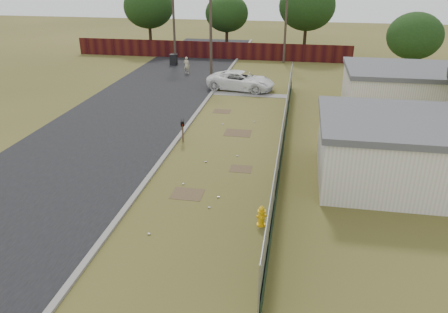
% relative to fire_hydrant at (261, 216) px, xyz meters
% --- Properties ---
extents(ground, '(120.00, 120.00, 0.00)m').
position_rel_fire_hydrant_xyz_m(ground, '(-2.70, 6.95, -0.41)').
color(ground, brown).
rests_on(ground, ground).
extents(street, '(15.10, 60.00, 0.12)m').
position_rel_fire_hydrant_xyz_m(street, '(-9.46, 15.00, -0.39)').
color(street, black).
rests_on(street, ground).
extents(chainlink_fence, '(0.10, 27.06, 2.02)m').
position_rel_fire_hydrant_xyz_m(chainlink_fence, '(0.42, 7.98, 0.39)').
color(chainlink_fence, gray).
rests_on(chainlink_fence, ground).
extents(privacy_fence, '(30.00, 0.12, 1.80)m').
position_rel_fire_hydrant_xyz_m(privacy_fence, '(-8.70, 31.95, 0.49)').
color(privacy_fence, '#41130E').
rests_on(privacy_fence, ground).
extents(utility_poles, '(12.60, 8.24, 9.00)m').
position_rel_fire_hydrant_xyz_m(utility_poles, '(-6.37, 27.62, 4.28)').
color(utility_poles, '#45392E').
rests_on(utility_poles, ground).
extents(houses, '(9.30, 17.24, 3.10)m').
position_rel_fire_hydrant_xyz_m(houses, '(7.00, 10.09, 1.15)').
color(houses, silver).
rests_on(houses, ground).
extents(horizon_trees, '(33.32, 31.94, 7.78)m').
position_rel_fire_hydrant_xyz_m(horizon_trees, '(-1.86, 30.51, 4.22)').
color(horizon_trees, '#312416').
rests_on(horizon_trees, ground).
extents(fire_hydrant, '(0.46, 0.46, 0.88)m').
position_rel_fire_hydrant_xyz_m(fire_hydrant, '(0.00, 0.00, 0.00)').
color(fire_hydrant, '#E8AE0C').
rests_on(fire_hydrant, ground).
extents(mailbox, '(0.33, 0.58, 1.34)m').
position_rel_fire_hydrant_xyz_m(mailbox, '(-5.30, 7.98, 0.65)').
color(mailbox, brown).
rests_on(mailbox, ground).
extents(pickup_truck, '(5.75, 3.35, 1.50)m').
position_rel_fire_hydrant_xyz_m(pickup_truck, '(-3.60, 19.86, 0.34)').
color(pickup_truck, white).
rests_on(pickup_truck, ground).
extents(pedestrian, '(0.63, 0.48, 1.56)m').
position_rel_fire_hydrant_xyz_m(pedestrian, '(-9.39, 24.65, 0.37)').
color(pedestrian, '#C3B78F').
rests_on(pedestrian, ground).
extents(trash_bin, '(0.73, 0.80, 1.09)m').
position_rel_fire_hydrant_xyz_m(trash_bin, '(-11.64, 28.06, 0.15)').
color(trash_bin, black).
rests_on(trash_bin, ground).
extents(scattered_litter, '(2.60, 13.54, 0.07)m').
position_rel_fire_hydrant_xyz_m(scattered_litter, '(-2.86, 4.92, -0.37)').
color(scattered_litter, beige).
rests_on(scattered_litter, ground).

